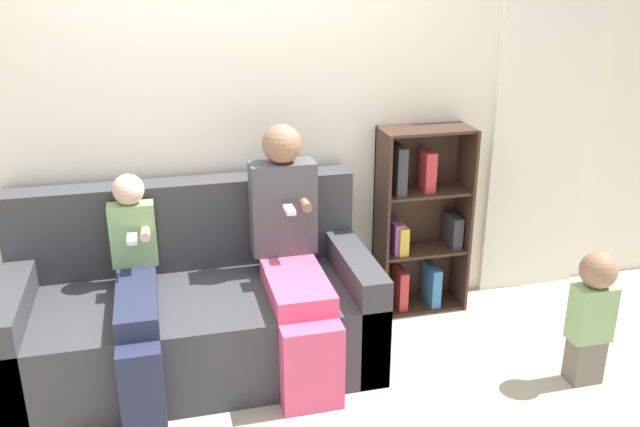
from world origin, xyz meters
name	(u,v)px	position (x,y,z in m)	size (l,w,h in m)	color
ground_plane	(264,414)	(0.00, 0.00, 0.00)	(14.00, 14.00, 0.00)	#B2A893
back_wall	(227,117)	(0.00, 1.05, 1.27)	(10.00, 0.06, 2.55)	silver
curtain_panel	(542,133)	(2.01, 1.00, 1.08)	(0.69, 0.04, 2.15)	silver
couch	(194,311)	(-0.28, 0.57, 0.32)	(1.93, 0.92, 0.96)	#38383D
adult_seated	(292,251)	(0.25, 0.45, 0.67)	(0.36, 0.86, 1.30)	#DB4C75
child_seated	(136,295)	(-0.57, 0.38, 0.54)	(0.24, 0.86, 1.07)	#232842
toddler_standing	(592,312)	(1.71, -0.12, 0.41)	(0.21, 0.19, 0.74)	#70665B
bookshelf	(418,223)	(1.15, 0.90, 0.57)	(0.56, 0.27, 1.18)	#3D281E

